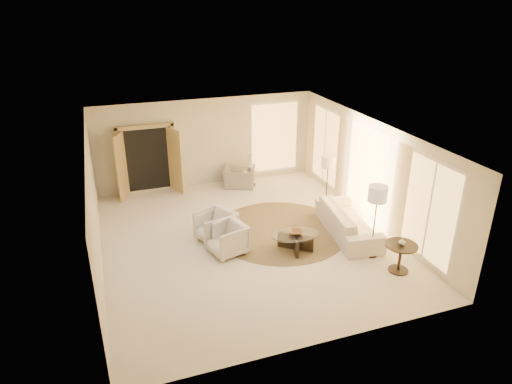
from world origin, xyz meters
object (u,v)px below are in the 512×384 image
object	(u,v)px
coffee_table	(296,239)
end_table	(401,253)
armchair_right	(227,237)
sofa	(348,221)
bowl	(296,232)
accent_chair	(239,174)
end_vase	(402,242)
side_table	(250,175)
floor_lamp_far	(377,197)
floor_lamp_near	(328,164)
side_vase	(250,165)
armchair_left	(216,225)

from	to	relation	value
coffee_table	end_table	size ratio (longest dim) A/B	2.09
armchair_right	sofa	bearing A→B (deg)	73.74
armchair_right	coffee_table	world-z (taller)	armchair_right
coffee_table	bowl	bearing A→B (deg)	90.00
accent_chair	end_vase	world-z (taller)	accent_chair
side_table	floor_lamp_far	xyz separation A→B (m)	(1.34, -5.10, 1.19)
side_table	end_vase	size ratio (longest dim) A/B	3.53
floor_lamp_near	bowl	bearing A→B (deg)	-133.69
end_table	side_table	distance (m)	6.08
armchair_right	end_vase	world-z (taller)	armchair_right
sofa	floor_lamp_far	size ratio (longest dim) A/B	1.40
armchair_right	bowl	xyz separation A→B (m)	(1.61, -0.41, 0.06)
end_table	end_vase	distance (m)	0.28
coffee_table	bowl	xyz separation A→B (m)	(0.00, 0.00, 0.20)
coffee_table	side_vase	world-z (taller)	side_vase
accent_chair	bowl	bearing A→B (deg)	113.18
armchair_left	armchair_right	distance (m)	0.70
coffee_table	end_vase	bearing A→B (deg)	-41.90
armchair_left	end_vase	distance (m)	4.46
side_table	accent_chair	bearing A→B (deg)	-178.45
side_table	bowl	bearing A→B (deg)	-93.47
armchair_right	end_vase	distance (m)	4.00
accent_chair	bowl	size ratio (longest dim) A/B	2.93
end_table	side_vase	bearing A→B (deg)	104.84
end_table	bowl	world-z (taller)	end_table
end_table	armchair_left	bearing A→B (deg)	142.14
coffee_table	bowl	world-z (taller)	bowl
coffee_table	armchair_right	bearing A→B (deg)	165.74
floor_lamp_near	floor_lamp_far	distance (m)	2.73
floor_lamp_near	bowl	size ratio (longest dim) A/B	4.80
sofa	side_vase	distance (m)	4.20
sofa	accent_chair	size ratio (longest dim) A/B	2.56
armchair_right	coffee_table	distance (m)	1.67
accent_chair	end_vase	distance (m)	6.18
bowl	end_vase	distance (m)	2.45
floor_lamp_near	side_vase	distance (m)	2.91
floor_lamp_far	bowl	size ratio (longest dim) A/B	5.36
accent_chair	coffee_table	xyz separation A→B (m)	(0.10, -4.24, -0.15)
coffee_table	floor_lamp_near	world-z (taller)	floor_lamp_near
accent_chair	coffee_table	world-z (taller)	accent_chair
accent_chair	side_vase	size ratio (longest dim) A/B	3.88
armchair_right	side_table	size ratio (longest dim) A/B	1.51
side_table	end_vase	xyz separation A→B (m)	(1.56, -5.88, 0.41)
armchair_left	side_vase	world-z (taller)	armchair_left
side_table	bowl	distance (m)	4.26
accent_chair	floor_lamp_near	world-z (taller)	floor_lamp_near
accent_chair	bowl	world-z (taller)	accent_chair
armchair_left	side_table	xyz separation A→B (m)	(1.96, 3.15, -0.09)
side_table	side_vase	bearing A→B (deg)	-63.43
sofa	end_vase	xyz separation A→B (m)	(0.21, -1.91, 0.38)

